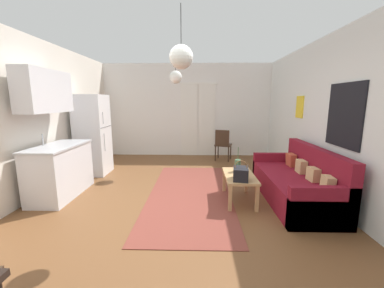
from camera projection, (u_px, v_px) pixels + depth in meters
The scene contains 14 objects.
ground_plane at pixel (177, 210), 3.70m from camera, with size 5.48×7.85×0.10m, color brown.
wall_back at pixel (187, 111), 7.06m from camera, with size 5.08×0.13×2.70m.
wall_right at pixel (349, 121), 3.39m from camera, with size 0.12×7.45×2.70m.
wall_left at pixel (8, 120), 3.51m from camera, with size 0.12×7.45×2.70m.
area_rug at pixel (190, 194), 4.22m from camera, with size 1.41×3.26×0.01m, color brown.
couch at pixel (298, 184), 3.92m from camera, with size 0.86×2.01×0.89m.
coffee_table at pixel (239, 179), 3.88m from camera, with size 0.48×0.88×0.45m.
bamboo_vase at pixel (238, 165), 4.04m from camera, with size 0.10×0.10×0.42m.
handbag at pixel (241, 174), 3.60m from camera, with size 0.27×0.33×0.31m.
refrigerator at pixel (93, 135), 5.28m from camera, with size 0.64×0.65×1.77m.
kitchen_counter at pixel (56, 149), 4.03m from camera, with size 0.60×1.25×2.13m.
accent_chair at pixel (223, 143), 6.49m from camera, with size 0.52×0.51×0.86m.
pendant_lamp_near at pixel (181, 57), 2.72m from camera, with size 0.28×0.28×0.71m.
pendant_lamp_far at pixel (176, 77), 5.32m from camera, with size 0.29×0.29×0.69m.
Camera 1 is at (0.32, -3.45, 1.64)m, focal length 22.16 mm.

